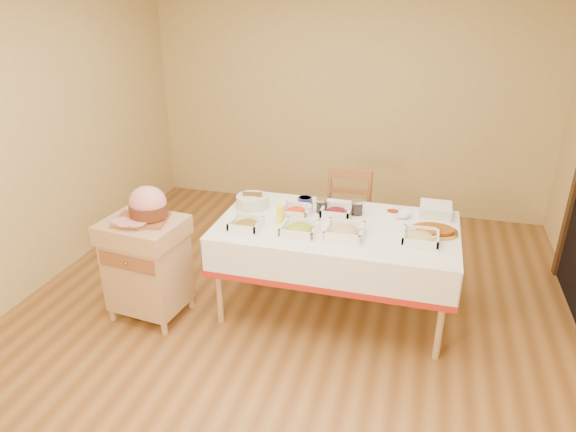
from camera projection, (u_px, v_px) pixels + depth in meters
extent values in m
plane|color=#915D2D|center=(289.00, 323.00, 4.04)|extent=(5.00, 5.00, 0.00)
plane|color=#D3B871|center=(348.00, 97.00, 5.71)|extent=(4.50, 0.00, 4.50)
plane|color=#D3B871|center=(15.00, 142.00, 4.05)|extent=(0.00, 5.00, 5.00)
cube|color=tan|center=(337.00, 228.00, 3.93)|extent=(1.80, 1.00, 0.04)
cylinder|color=tan|center=(219.00, 283.00, 3.92)|extent=(0.05, 0.05, 0.71)
cylinder|color=tan|center=(254.00, 236.00, 4.65)|extent=(0.05, 0.05, 0.71)
cylinder|color=tan|center=(441.00, 316.00, 3.52)|extent=(0.05, 0.05, 0.71)
cylinder|color=tan|center=(441.00, 259.00, 4.26)|extent=(0.05, 0.05, 0.71)
cube|color=white|center=(337.00, 225.00, 3.92)|extent=(1.82, 1.02, 0.01)
cube|color=tan|center=(148.00, 272.00, 4.01)|extent=(0.59, 0.50, 0.58)
cube|color=tan|center=(143.00, 230.00, 3.86)|extent=(0.63, 0.55, 0.15)
cube|color=#965831|center=(129.00, 264.00, 3.73)|extent=(0.48, 0.06, 0.12)
sphere|color=#B48432|center=(129.00, 264.00, 3.72)|extent=(0.03, 0.03, 0.03)
cylinder|color=tan|center=(113.00, 317.00, 4.03)|extent=(0.05, 0.05, 0.10)
cylinder|color=tan|center=(139.00, 291.00, 4.37)|extent=(0.05, 0.05, 0.10)
cylinder|color=tan|center=(169.00, 327.00, 3.91)|extent=(0.05, 0.05, 0.10)
cylinder|color=tan|center=(191.00, 300.00, 4.26)|extent=(0.05, 0.05, 0.10)
cube|color=#965831|center=(345.00, 226.00, 4.58)|extent=(0.42, 0.40, 0.03)
cylinder|color=#965831|center=(320.00, 257.00, 4.56)|extent=(0.04, 0.04, 0.45)
cylinder|color=#965831|center=(328.00, 239.00, 4.88)|extent=(0.04, 0.04, 0.45)
cylinder|color=#965831|center=(361.00, 262.00, 4.48)|extent=(0.04, 0.04, 0.45)
cylinder|color=#965831|center=(366.00, 244.00, 4.80)|extent=(0.04, 0.04, 0.45)
cylinder|color=#965831|center=(330.00, 193.00, 4.69)|extent=(0.04, 0.04, 0.48)
cylinder|color=#965831|center=(369.00, 197.00, 4.60)|extent=(0.04, 0.04, 0.48)
cube|color=#965831|center=(350.00, 174.00, 4.57)|extent=(0.38, 0.03, 0.09)
cube|color=#965831|center=(142.00, 220.00, 3.82)|extent=(0.37, 0.30, 0.02)
ellipsoid|color=pink|center=(148.00, 202.00, 3.79)|extent=(0.28, 0.25, 0.24)
cylinder|color=#5F2B15|center=(149.00, 210.00, 3.82)|extent=(0.28, 0.28, 0.09)
cube|color=silver|center=(125.00, 225.00, 3.70)|extent=(0.24, 0.11, 0.00)
cylinder|color=silver|center=(129.00, 218.00, 3.79)|extent=(0.27, 0.08, 0.01)
cube|color=white|center=(246.00, 227.00, 3.86)|extent=(0.22, 0.22, 0.01)
ellipsoid|color=red|center=(246.00, 225.00, 3.85)|extent=(0.17, 0.17, 0.06)
cylinder|color=silver|center=(251.00, 226.00, 3.82)|extent=(0.14, 0.01, 0.10)
cube|color=white|center=(299.00, 232.00, 3.78)|extent=(0.26, 0.26, 0.01)
ellipsoid|color=gold|center=(299.00, 229.00, 3.77)|extent=(0.20, 0.20, 0.07)
cylinder|color=silver|center=(306.00, 231.00, 3.73)|extent=(0.14, 0.01, 0.10)
cube|color=white|center=(344.00, 235.00, 3.74)|extent=(0.27, 0.27, 0.02)
ellipsoid|color=tan|center=(344.00, 232.00, 3.73)|extent=(0.21, 0.21, 0.07)
cylinder|color=silver|center=(352.00, 234.00, 3.69)|extent=(0.15, 0.01, 0.11)
cube|color=white|center=(420.00, 240.00, 3.66)|extent=(0.25, 0.25, 0.01)
ellipsoid|color=tan|center=(420.00, 237.00, 3.65)|extent=(0.19, 0.19, 0.07)
cylinder|color=silver|center=(428.00, 240.00, 3.62)|extent=(0.13, 0.01, 0.10)
cube|color=white|center=(296.00, 215.00, 4.07)|extent=(0.23, 0.23, 0.02)
ellipsoid|color=red|center=(296.00, 212.00, 4.06)|extent=(0.17, 0.17, 0.06)
cylinder|color=silver|center=(301.00, 213.00, 4.03)|extent=(0.15, 0.01, 0.11)
cube|color=white|center=(336.00, 215.00, 4.07)|extent=(0.23, 0.23, 0.02)
ellipsoid|color=maroon|center=(336.00, 212.00, 4.06)|extent=(0.17, 0.17, 0.06)
cylinder|color=silver|center=(342.00, 213.00, 4.02)|extent=(0.15, 0.01, 0.11)
cylinder|color=white|center=(254.00, 197.00, 4.36)|extent=(0.11, 0.11, 0.05)
cylinder|color=black|center=(254.00, 196.00, 4.36)|extent=(0.08, 0.08, 0.02)
cylinder|color=navy|center=(305.00, 200.00, 4.30)|extent=(0.12, 0.12, 0.05)
cylinder|color=maroon|center=(305.00, 198.00, 4.29)|extent=(0.10, 0.10, 0.02)
cylinder|color=white|center=(392.00, 214.00, 4.03)|extent=(0.11, 0.11, 0.06)
cylinder|color=red|center=(392.00, 212.00, 4.02)|extent=(0.09, 0.09, 0.02)
imported|color=white|center=(331.00, 204.00, 4.24)|extent=(0.19, 0.19, 0.04)
imported|color=white|center=(401.00, 214.00, 4.04)|extent=(0.15, 0.15, 0.05)
cylinder|color=silver|center=(322.00, 206.00, 4.12)|extent=(0.09, 0.09, 0.11)
cylinder|color=silver|center=(322.00, 199.00, 4.09)|extent=(0.09, 0.09, 0.01)
cylinder|color=black|center=(322.00, 208.00, 4.12)|extent=(0.07, 0.07, 0.08)
cylinder|color=silver|center=(357.00, 208.00, 4.08)|extent=(0.09, 0.09, 0.11)
cylinder|color=silver|center=(357.00, 201.00, 4.05)|extent=(0.10, 0.10, 0.01)
cylinder|color=black|center=(357.00, 210.00, 4.08)|extent=(0.08, 0.08, 0.08)
cylinder|color=yellow|center=(280.00, 215.00, 3.91)|extent=(0.05, 0.05, 0.14)
cone|color=yellow|center=(280.00, 205.00, 3.88)|extent=(0.04, 0.04, 0.03)
cylinder|color=silver|center=(252.00, 201.00, 4.22)|extent=(0.27, 0.27, 0.10)
cube|color=white|center=(435.00, 214.00, 4.08)|extent=(0.24, 0.24, 0.01)
cube|color=white|center=(435.00, 212.00, 4.08)|extent=(0.24, 0.24, 0.01)
cube|color=white|center=(435.00, 211.00, 4.07)|extent=(0.24, 0.24, 0.01)
cube|color=white|center=(436.00, 209.00, 4.06)|extent=(0.24, 0.24, 0.01)
cube|color=white|center=(436.00, 207.00, 4.06)|extent=(0.24, 0.24, 0.01)
cube|color=white|center=(436.00, 205.00, 4.05)|extent=(0.24, 0.24, 0.01)
ellipsoid|color=#B48432|center=(434.00, 231.00, 3.78)|extent=(0.34, 0.24, 0.03)
ellipsoid|color=#8E450F|center=(434.00, 230.00, 3.77)|extent=(0.29, 0.20, 0.04)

